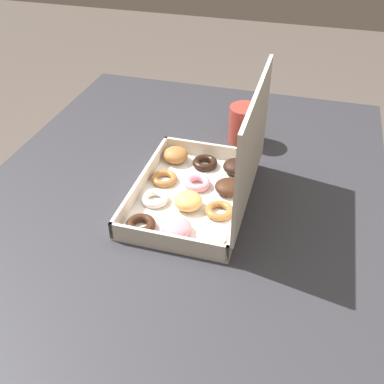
{
  "coord_description": "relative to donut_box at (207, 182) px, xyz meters",
  "views": [
    {
      "loc": [
        0.84,
        0.27,
        1.45
      ],
      "look_at": [
        0.03,
        0.04,
        0.8
      ],
      "focal_mm": 42.0,
      "sensor_mm": 36.0,
      "label": 1
    }
  ],
  "objects": [
    {
      "name": "donut_box",
      "position": [
        0.0,
        0.0,
        0.0
      ],
      "size": [
        0.37,
        0.27,
        0.3
      ],
      "color": "silver",
      "rests_on": "dining_table"
    },
    {
      "name": "ground_plane",
      "position": [
        -0.03,
        -0.07,
        -0.83
      ],
      "size": [
        8.0,
        8.0,
        0.0
      ],
      "primitive_type": "plane",
      "color": "#564C44"
    },
    {
      "name": "dining_table",
      "position": [
        -0.03,
        -0.07,
        -0.15
      ],
      "size": [
        1.21,
        0.98,
        0.78
      ],
      "color": "#2D2D33",
      "rests_on": "ground_plane"
    },
    {
      "name": "coffee_mug",
      "position": [
        -0.3,
        0.03,
        -0.0
      ],
      "size": [
        0.09,
        0.09,
        0.11
      ],
      "color": "#A3382D",
      "rests_on": "dining_table"
    }
  ]
}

